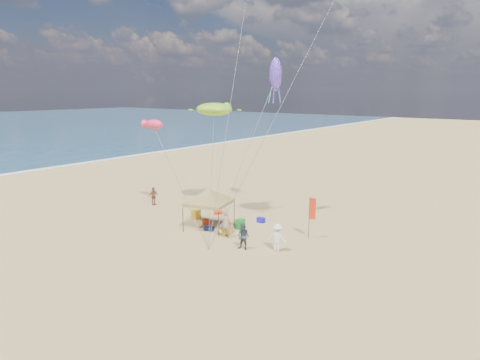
# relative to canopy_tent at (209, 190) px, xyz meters

# --- Properties ---
(ground) EXTENTS (280.00, 280.00, 0.00)m
(ground) POSITION_rel_canopy_tent_xyz_m (3.28, -3.79, -2.76)
(ground) COLOR tan
(ground) RESTS_ON ground
(canopy_tent) EXTENTS (5.19, 5.19, 3.31)m
(canopy_tent) POSITION_rel_canopy_tent_xyz_m (0.00, 0.00, 0.00)
(canopy_tent) COLOR black
(canopy_tent) RESTS_ON ground
(feather_flag) EXTENTS (0.42, 0.13, 2.79)m
(feather_flag) POSITION_rel_canopy_tent_xyz_m (6.70, 2.33, -0.89)
(feather_flag) COLOR black
(feather_flag) RESTS_ON ground
(cooler_red) EXTENTS (0.54, 0.38, 0.38)m
(cooler_red) POSITION_rel_canopy_tent_xyz_m (-0.84, 0.66, -2.57)
(cooler_red) COLOR #BE390F
(cooler_red) RESTS_ON ground
(cooler_blue) EXTENTS (0.54, 0.38, 0.38)m
(cooler_blue) POSITION_rel_canopy_tent_xyz_m (2.05, 3.36, -2.57)
(cooler_blue) COLOR #1616B2
(cooler_blue) RESTS_ON ground
(bag_navy) EXTENTS (0.69, 0.54, 0.36)m
(bag_navy) POSITION_rel_canopy_tent_xyz_m (0.34, -0.42, -2.58)
(bag_navy) COLOR #0C1335
(bag_navy) RESTS_ON ground
(bag_orange) EXTENTS (0.54, 0.69, 0.36)m
(bag_orange) POSITION_rel_canopy_tent_xyz_m (-1.85, 3.16, -2.58)
(bag_orange) COLOR red
(bag_orange) RESTS_ON ground
(chair_green) EXTENTS (0.50, 0.50, 0.70)m
(chair_green) POSITION_rel_canopy_tent_xyz_m (1.75, 1.28, -2.41)
(chair_green) COLOR #167C29
(chair_green) RESTS_ON ground
(chair_yellow) EXTENTS (0.50, 0.50, 0.70)m
(chair_yellow) POSITION_rel_canopy_tent_xyz_m (-2.38, 1.15, -2.41)
(chair_yellow) COLOR #F0AB1A
(chair_yellow) RESTS_ON ground
(crate_grey) EXTENTS (0.34, 0.30, 0.28)m
(crate_grey) POSITION_rel_canopy_tent_xyz_m (1.23, -0.59, -2.62)
(crate_grey) COLOR gray
(crate_grey) RESTS_ON ground
(beach_cart) EXTENTS (0.90, 0.50, 0.24)m
(beach_cart) POSITION_rel_canopy_tent_xyz_m (1.55, -0.33, -2.56)
(beach_cart) COLOR yellow
(beach_cart) RESTS_ON ground
(person_near_a) EXTENTS (0.82, 0.69, 1.91)m
(person_near_a) POSITION_rel_canopy_tent_xyz_m (2.14, -0.80, -1.80)
(person_near_a) COLOR #A5815E
(person_near_a) RESTS_ON ground
(person_near_b) EXTENTS (0.88, 0.74, 1.64)m
(person_near_b) POSITION_rel_canopy_tent_xyz_m (4.37, -1.89, -1.94)
(person_near_b) COLOR #323C44
(person_near_b) RESTS_ON ground
(person_near_c) EXTENTS (1.19, 0.79, 1.71)m
(person_near_c) POSITION_rel_canopy_tent_xyz_m (6.16, -0.90, -1.90)
(person_near_c) COLOR white
(person_near_c) RESTS_ON ground
(person_far_a) EXTENTS (0.43, 0.93, 1.54)m
(person_far_a) POSITION_rel_canopy_tent_xyz_m (-8.00, 2.09, -1.99)
(person_far_a) COLOR brown
(person_far_a) RESTS_ON ground
(turtle_kite) EXTENTS (3.11, 2.57, 0.98)m
(turtle_kite) POSITION_rel_canopy_tent_xyz_m (-2.37, 3.44, 5.31)
(turtle_kite) COLOR #80C622
(turtle_kite) RESTS_ON ground
(fish_kite) EXTENTS (1.88, 1.12, 0.79)m
(fish_kite) POSITION_rel_canopy_tent_xyz_m (-6.56, 1.18, 4.12)
(fish_kite) COLOR #EB2D55
(fish_kite) RESTS_ON ground
(squid_kite) EXTENTS (1.10, 1.10, 2.41)m
(squid_kite) POSITION_rel_canopy_tent_xyz_m (1.81, 5.42, 7.83)
(squid_kite) COLOR #5737BD
(squid_kite) RESTS_ON ground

